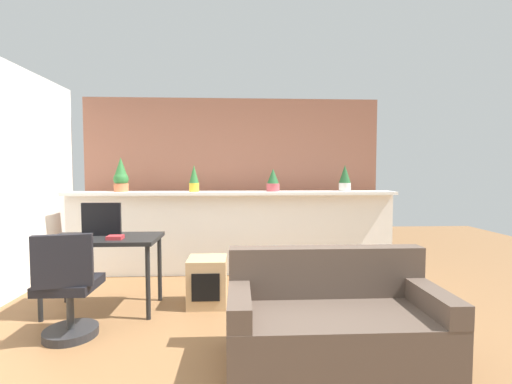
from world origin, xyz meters
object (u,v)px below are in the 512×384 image
Objects in this scene: potted_plant_1 at (194,179)px; desk at (103,245)px; tv_monitor at (101,219)px; book_on_desk at (115,237)px; potted_plant_3 at (345,178)px; couch at (334,323)px; potted_plant_0 at (121,176)px; office_chair at (68,294)px; side_cube_shelf at (207,281)px; potted_plant_2 at (273,180)px.

desk is at bearing -123.52° from potted_plant_1.
book_on_desk is (0.21, -0.21, -0.15)m from tv_monitor.
couch is (-0.75, -2.25, -1.03)m from potted_plant_3.
potted_plant_1 reaches higher than couch.
desk is 0.27m from tv_monitor.
potted_plant_0 is 2.09m from office_chair.
office_chair is 1.32m from side_cube_shelf.
potted_plant_0 is at bearing 137.56° from side_cube_shelf.
office_chair is 6.34× the size of book_on_desk.
potted_plant_0 reaches higher than side_cube_shelf.
book_on_desk is 2.17m from couch.
potted_plant_2 is 0.62× the size of side_cube_shelf.
potted_plant_3 reaches higher than tv_monitor.
potted_plant_1 is at bearing 65.17° from office_chair.
potted_plant_3 reaches higher than book_on_desk.
desk is (-1.83, -1.21, -0.62)m from potted_plant_2.
couch is at bearing -84.07° from potted_plant_2.
book_on_desk is at bearing -165.55° from side_cube_shelf.
potted_plant_2 is at bearing 44.18° from office_chair.
tv_monitor is 0.89m from office_chair.
potted_plant_0 reaches higher than tv_monitor.
tv_monitor is (-0.04, 0.08, 0.25)m from desk.
potted_plant_1 is 1.06m from potted_plant_2.
potted_plant_3 is (2.05, 0.03, 0.00)m from potted_plant_1.
office_chair reaches higher than couch.
book_on_desk is (-0.87, -0.22, 0.52)m from side_cube_shelf.
potted_plant_0 is 1.28× the size of potted_plant_3.
potted_plant_2 reaches higher than couch.
potted_plant_0 is at bearing 98.30° from tv_monitor.
potted_plant_1 is 1.52m from book_on_desk.
office_chair is at bearing -135.82° from potted_plant_2.
office_chair reaches higher than desk.
book_on_desk reaches higher than side_cube_shelf.
potted_plant_3 is 3.53m from office_chair.
desk is at bearing 141.61° from book_on_desk.
desk is 0.70× the size of couch.
potted_plant_3 is 2.35m from side_cube_shelf.
potted_plant_0 reaches higher than potted_plant_1.
potted_plant_3 is at bearing 31.62° from side_cube_shelf.
potted_plant_1 is 1.53m from side_cube_shelf.
side_cube_shelf is at bearing 14.45° from book_on_desk.
couch is at bearing -27.24° from desk.
tv_monitor is at bearing -179.28° from side_cube_shelf.
office_chair is at bearing -146.39° from side_cube_shelf.
potted_plant_3 is at bearing 0.91° from potted_plant_1.
desk is 0.23m from book_on_desk.
book_on_desk reaches higher than desk.
potted_plant_1 reaches higher than desk.
tv_monitor is 0.43× the size of office_chair.
potted_plant_0 is at bearing 179.34° from potted_plant_3.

